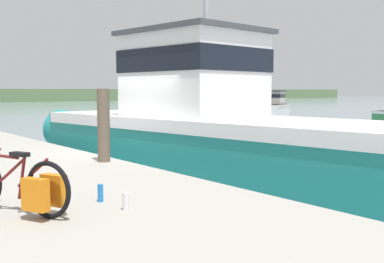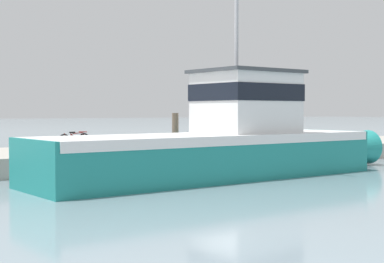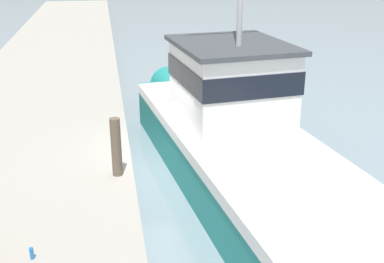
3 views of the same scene
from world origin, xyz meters
TOP-DOWN VIEW (x-y plane):
  - ground_plane at (0.00, 0.00)m, footprint 320.00×320.00m
  - dock_pier at (-4.22, 0.00)m, footprint 6.13×80.00m
  - fishing_boat_main at (1.68, -1.11)m, footprint 4.71×14.95m
  - bicycle_touring at (-4.20, -4.59)m, footprint 0.86×1.60m
  - mooring_post at (-1.54, -1.34)m, footprint 0.25×0.25m
  - hose_coil at (-5.65, 3.84)m, footprint 0.63×0.63m
  - water_bottle_on_curb at (-3.20, -4.53)m, footprint 0.07×0.07m
  - water_bottle_by_bike at (-3.15, -5.11)m, footprint 0.08×0.08m

SIDE VIEW (x-z plane):
  - ground_plane at x=0.00m, z-range 0.00..0.00m
  - dock_pier at x=-4.22m, z-range 0.00..0.70m
  - hose_coil at x=-5.65m, z-range 0.70..0.74m
  - water_bottle_by_bike at x=-3.15m, z-range 0.70..0.91m
  - water_bottle_on_curb at x=-3.20m, z-range 0.70..0.93m
  - bicycle_touring at x=-4.20m, z-range 0.67..1.40m
  - fishing_boat_main at x=1.68m, z-range -3.86..6.36m
  - mooring_post at x=-1.54m, z-range 0.70..2.18m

